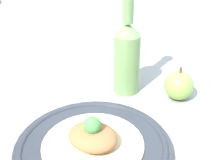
{
  "coord_description": "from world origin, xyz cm",
  "views": [
    {
      "loc": [
        32.54,
        -41.86,
        41.96
      ],
      "look_at": [
        1.9,
        5.57,
        9.53
      ],
      "focal_mm": 50.0,
      "sensor_mm": 36.0,
      "label": 1
    }
  ],
  "objects_px": {
    "plate": "(93,148)",
    "plated_food": "(93,138)",
    "apple": "(179,85)",
    "cider_bottle": "(127,54)"
  },
  "relations": [
    {
      "from": "plate",
      "to": "plated_food",
      "type": "distance_m",
      "value": 0.02
    },
    {
      "from": "plate",
      "to": "apple",
      "type": "distance_m",
      "value": 0.28
    },
    {
      "from": "plated_food",
      "to": "cider_bottle",
      "type": "bearing_deg",
      "value": 105.5
    },
    {
      "from": "apple",
      "to": "plate",
      "type": "bearing_deg",
      "value": -102.71
    },
    {
      "from": "cider_bottle",
      "to": "apple",
      "type": "distance_m",
      "value": 0.15
    },
    {
      "from": "plated_food",
      "to": "apple",
      "type": "relative_size",
      "value": 2.3
    },
    {
      "from": "cider_bottle",
      "to": "plated_food",
      "type": "bearing_deg",
      "value": -74.5
    },
    {
      "from": "plate",
      "to": "apple",
      "type": "bearing_deg",
      "value": 77.29
    },
    {
      "from": "plated_food",
      "to": "apple",
      "type": "bearing_deg",
      "value": 77.29
    },
    {
      "from": "plate",
      "to": "plated_food",
      "type": "bearing_deg",
      "value": 0.0
    }
  ]
}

